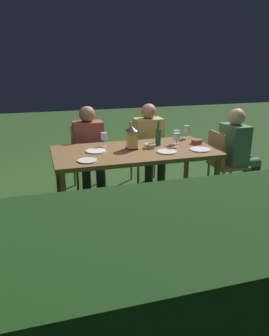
% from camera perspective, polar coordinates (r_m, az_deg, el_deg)
% --- Properties ---
extents(ground_plane, '(16.00, 16.00, 0.00)m').
position_cam_1_polar(ground_plane, '(4.11, 0.00, -6.78)').
color(ground_plane, '#2D5123').
extents(dining_table, '(1.85, 0.94, 0.73)m').
position_cam_1_polar(dining_table, '(3.87, 0.00, 2.35)').
color(dining_table, brown).
rests_on(dining_table, ground).
extents(chair_head_near, '(0.40, 0.42, 0.87)m').
position_cam_1_polar(chair_head_near, '(4.39, 14.86, 1.07)').
color(chair_head_near, '#9E7A51').
rests_on(chair_head_near, ground).
extents(person_in_green, '(0.48, 0.38, 1.15)m').
position_cam_1_polar(person_in_green, '(4.45, 17.18, 3.14)').
color(person_in_green, '#4C7A5B').
rests_on(person_in_green, ground).
extents(chair_side_left_b, '(0.42, 0.40, 0.87)m').
position_cam_1_polar(chair_side_left_b, '(4.64, -8.00, 2.46)').
color(chair_side_left_b, '#9E7A51').
rests_on(chair_side_left_b, ground).
extents(person_in_rust, '(0.38, 0.47, 1.15)m').
position_cam_1_polar(person_in_rust, '(4.42, -7.69, 3.69)').
color(person_in_rust, '#9E4C47').
rests_on(person_in_rust, ground).
extents(chair_side_left_a, '(0.42, 0.40, 0.87)m').
position_cam_1_polar(chair_side_left_a, '(4.83, 1.82, 3.26)').
color(chair_side_left_a, '#9E7A51').
rests_on(chair_side_left_a, ground).
extents(person_in_mustard, '(0.38, 0.47, 1.15)m').
position_cam_1_polar(person_in_mustard, '(4.61, 2.61, 4.47)').
color(person_in_mustard, tan).
rests_on(person_in_mustard, ground).
extents(lantern_centerpiece, '(0.15, 0.15, 0.27)m').
position_cam_1_polar(lantern_centerpiece, '(3.86, -0.46, 5.37)').
color(lantern_centerpiece, black).
rests_on(lantern_centerpiece, dining_table).
extents(green_bottle_on_table, '(0.07, 0.07, 0.29)m').
position_cam_1_polar(green_bottle_on_table, '(4.04, 4.04, 5.38)').
color(green_bottle_on_table, '#1E5B2D').
rests_on(green_bottle_on_table, dining_table).
extents(wine_glass_a, '(0.08, 0.08, 0.17)m').
position_cam_1_polar(wine_glass_a, '(3.99, -5.23, 5.30)').
color(wine_glass_a, silver).
rests_on(wine_glass_a, dining_table).
extents(wine_glass_b, '(0.08, 0.08, 0.17)m').
position_cam_1_polar(wine_glass_b, '(4.44, 8.89, 6.48)').
color(wine_glass_b, silver).
rests_on(wine_glass_b, dining_table).
extents(wine_glass_c, '(0.08, 0.08, 0.17)m').
position_cam_1_polar(wine_glass_c, '(4.12, 7.14, 5.66)').
color(wine_glass_c, silver).
rests_on(wine_glass_c, dining_table).
extents(wine_glass_d, '(0.08, 0.08, 0.17)m').
position_cam_1_polar(wine_glass_d, '(3.98, 7.19, 5.18)').
color(wine_glass_d, silver).
rests_on(wine_glass_d, dining_table).
extents(plate_a, '(0.22, 0.22, 0.01)m').
position_cam_1_polar(plate_a, '(3.77, 5.52, 2.78)').
color(plate_a, white).
rests_on(plate_a, dining_table).
extents(plate_b, '(0.23, 0.23, 0.01)m').
position_cam_1_polar(plate_b, '(3.80, -6.60, 2.87)').
color(plate_b, white).
rests_on(plate_b, dining_table).
extents(plate_c, '(0.23, 0.23, 0.01)m').
position_cam_1_polar(plate_c, '(3.91, 11.10, 3.10)').
color(plate_c, white).
rests_on(plate_c, dining_table).
extents(plate_d, '(0.20, 0.20, 0.01)m').
position_cam_1_polar(plate_d, '(3.46, -8.00, 1.25)').
color(plate_d, silver).
rests_on(plate_d, dining_table).
extents(bowl_olives, '(0.13, 0.13, 0.05)m').
position_cam_1_polar(bowl_olives, '(4.20, 10.51, 4.47)').
color(bowl_olives, '#9E5138').
rests_on(bowl_olives, dining_table).
extents(bowl_bread, '(0.13, 0.13, 0.05)m').
position_cam_1_polar(bowl_bread, '(3.94, 2.63, 3.80)').
color(bowl_bread, '#BCAD8E').
rests_on(bowl_bread, dining_table).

